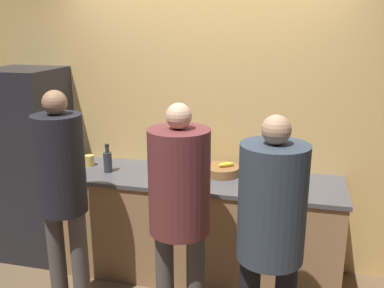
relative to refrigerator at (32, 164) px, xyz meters
The scene contains 12 objects.
wall_back 1.69m from the refrigerator, 11.75° to the left, with size 5.20×0.06×2.60m.
counter 1.66m from the refrigerator, ahead, with size 2.40×0.70×0.91m.
refrigerator is the anchor object (origin of this frame).
person_left 1.05m from the refrigerator, 44.10° to the right, with size 0.35×0.35×1.72m.
person_center 1.84m from the refrigerator, 25.38° to the right, with size 0.41×0.41×1.68m.
person_right 2.48m from the refrigerator, 23.48° to the right, with size 0.40×0.40×1.68m.
fruit_bowl 1.79m from the refrigerator, ahead, with size 0.30×0.30×0.12m.
utensil_crock 1.55m from the refrigerator, ahead, with size 0.12×0.12×0.28m.
bottle_dark 0.82m from the refrigerator, ahead, with size 0.07×0.07×0.25m.
cup_blue 2.28m from the refrigerator, ahead, with size 0.09×0.09×0.10m.
cup_yellow 0.58m from the refrigerator, ahead, with size 0.09×0.09×0.10m.
potted_plant 1.23m from the refrigerator, 10.07° to the left, with size 0.14×0.14×0.21m.
Camera 1 is at (0.77, -2.92, 2.16)m, focal length 40.00 mm.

